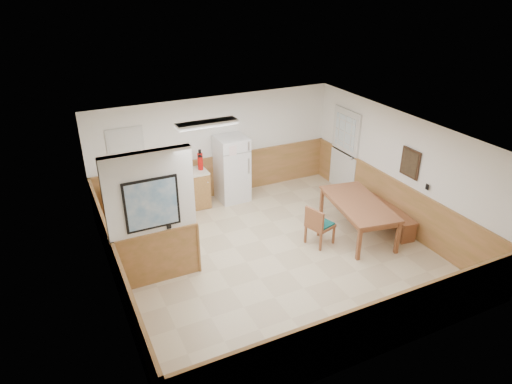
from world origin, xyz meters
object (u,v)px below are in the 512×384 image
refrigerator (232,169)px  fire_extinguisher (200,161)px  dining_table (358,206)px  dining_bench (389,212)px  soap_bottle (128,179)px  dining_chair (317,224)px

refrigerator → fire_extinguisher: bearing=174.5°
dining_table → dining_bench: size_ratio=1.28×
dining_bench → refrigerator: bearing=139.6°
dining_bench → fire_extinguisher: (-3.32, 2.76, 0.77)m
dining_bench → soap_bottle: (-4.99, 2.77, 0.65)m
dining_chair → fire_extinguisher: (-1.49, 2.74, 0.62)m
dining_bench → soap_bottle: 5.74m
dining_bench → soap_bottle: soap_bottle is taller
dining_table → fire_extinguisher: 3.72m
dining_chair → soap_bottle: (-3.16, 2.74, 0.50)m
soap_bottle → dining_bench: bearing=-29.0°
refrigerator → dining_chair: 2.79m
soap_bottle → refrigerator: bearing=-1.4°
refrigerator → dining_chair: bearing=-75.8°
dining_bench → dining_chair: bearing=-174.7°
dining_table → fire_extinguisher: bearing=142.1°
dining_table → dining_bench: (0.83, -0.04, -0.32)m
refrigerator → dining_bench: refrigerator is taller
fire_extinguisher → refrigerator: bearing=-28.3°
soap_bottle → dining_table: bearing=-33.2°
dining_table → soap_bottle: (-4.17, 2.73, 0.33)m
refrigerator → soap_bottle: (-2.43, 0.06, 0.20)m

